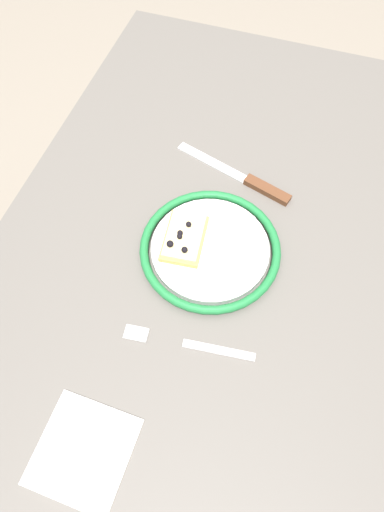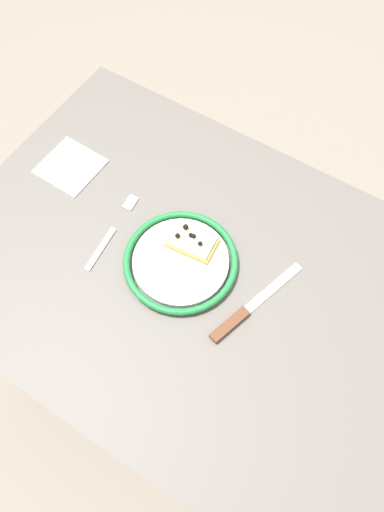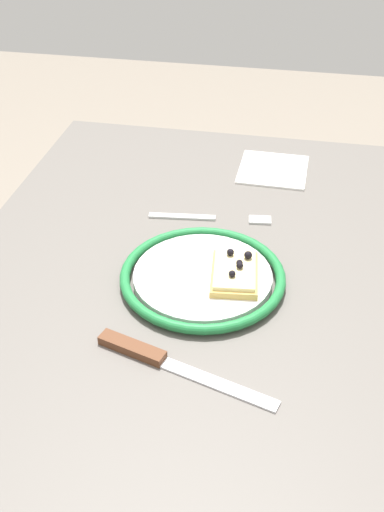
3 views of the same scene
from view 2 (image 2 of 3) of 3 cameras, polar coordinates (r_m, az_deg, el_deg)
ground_plane at (r=1.64m, az=0.72°, el=-13.01°), size 6.00×6.00×0.00m
dining_table at (r=1.04m, az=1.11°, el=-4.82°), size 1.08×0.74×0.74m
plate at (r=0.95m, az=-1.30°, el=-0.49°), size 0.24×0.24×0.02m
pizza_slice_near at (r=0.95m, az=0.00°, el=1.84°), size 0.10×0.08×0.03m
knife at (r=0.91m, az=6.18°, el=-7.16°), size 0.09×0.24×0.01m
fork at (r=1.00m, az=-9.82°, el=3.07°), size 0.04×0.20×0.00m
napkin at (r=1.12m, az=-14.78°, el=10.65°), size 0.13×0.13×0.00m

